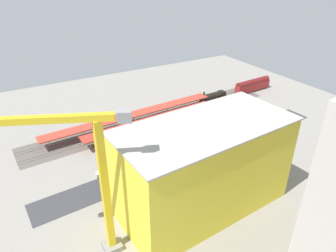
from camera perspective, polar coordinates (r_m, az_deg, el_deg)
name	(u,v)px	position (r m, az deg, el deg)	size (l,w,h in m)	color
ground_plane	(188,144)	(100.17, 3.80, -3.31)	(161.70, 161.70, 0.00)	gray
rail_bed	(157,118)	(116.41, -2.02, 1.50)	(101.06, 13.68, 0.01)	#5B544C
street_asphalt	(198,152)	(96.29, 5.63, -4.81)	(101.06, 9.00, 0.01)	#38383D
track_rails	(157,118)	(116.33, -2.02, 1.57)	(100.86, 13.75, 0.12)	#9E9EA8
platform_canopy_near	(152,120)	(106.06, -2.98, 1.14)	(51.41, 8.45, 4.28)	#B73328
platform_canopy_far	(133,115)	(111.14, -6.61, 2.13)	(67.12, 9.16, 4.01)	#C63D2D
locomotive	(214,97)	(132.44, 8.59, 5.47)	(14.30, 3.71, 5.19)	black
passenger_coach	(253,85)	(146.15, 15.62, 7.44)	(19.83, 4.33, 5.84)	black
parked_car_0	(255,125)	(114.18, 16.08, 0.20)	(4.33, 1.84, 1.73)	black
parked_car_1	(236,130)	(108.80, 12.66, -0.83)	(4.27, 2.07, 1.59)	black
parked_car_2	(217,136)	(104.06, 9.18, -1.90)	(4.21, 2.17, 1.55)	black
parked_car_3	(199,143)	(99.33, 5.91, -3.16)	(4.86, 2.00, 1.80)	black
parked_car_4	(178,149)	(95.68, 1.81, -4.39)	(4.28, 1.91, 1.65)	black
parked_car_5	(156,156)	(92.50, -2.18, -5.62)	(4.50, 2.07, 1.77)	black
parked_car_6	(132,164)	(89.69, -6.86, -7.06)	(4.44, 2.16, 1.70)	black
parked_car_7	(104,172)	(87.48, -12.01, -8.50)	(4.44, 1.78, 1.89)	black
construction_building	(204,168)	(70.76, 6.76, -7.79)	(39.49, 18.48, 21.67)	yellow
construction_roof_slab	(207,125)	(64.95, 7.30, 0.13)	(40.09, 19.08, 0.40)	#B7B2A8
tower_crane	(93,177)	(56.60, -13.85, -9.29)	(23.10, 11.40, 31.38)	gray
box_truck_0	(177,167)	(85.84, 1.62, -7.79)	(10.37, 3.63, 3.66)	black
box_truck_1	(196,158)	(89.86, 5.35, -6.08)	(9.30, 3.17, 3.67)	black
box_truck_2	(186,165)	(87.17, 3.31, -7.39)	(8.89, 3.02, 3.12)	black
street_tree_0	(119,173)	(79.82, -9.13, -8.72)	(5.60, 5.60, 7.55)	brown
street_tree_1	(197,149)	(87.95, 5.43, -4.30)	(5.83, 5.83, 8.08)	brown
street_tree_2	(231,137)	(95.68, 11.69, -2.11)	(4.78, 4.78, 7.30)	brown
street_tree_3	(121,172)	(79.76, -8.92, -8.47)	(5.62, 5.62, 7.85)	brown
traffic_light	(227,140)	(95.02, 11.08, -2.55)	(0.50, 0.36, 6.79)	#333333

